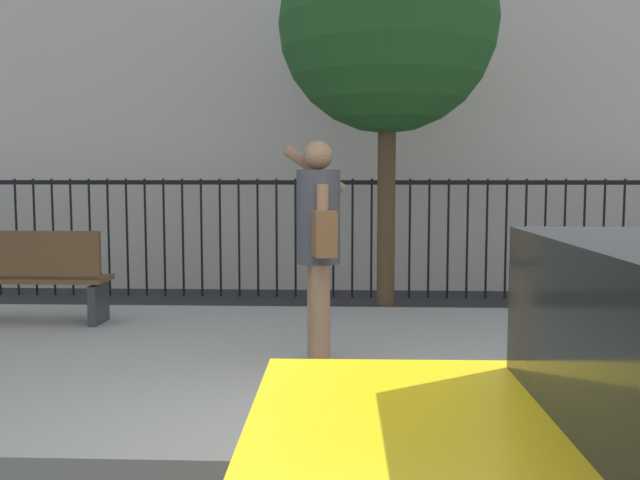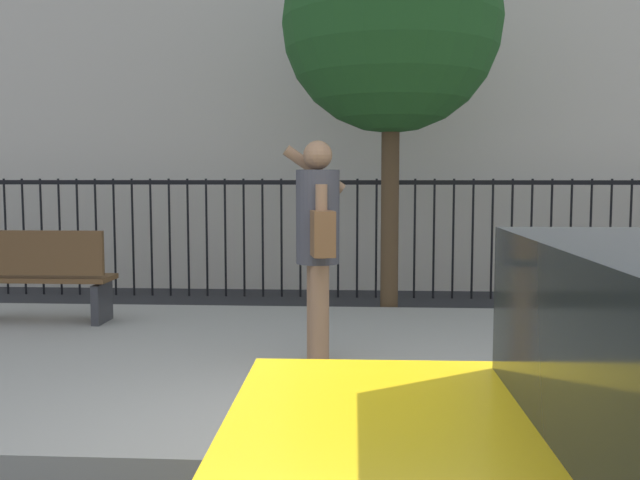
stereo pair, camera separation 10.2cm
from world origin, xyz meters
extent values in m
cube|color=#9E9B93|center=(0.00, 2.20, 0.07)|extent=(28.00, 4.40, 0.15)
cube|color=black|center=(0.00, 5.90, 1.55)|extent=(12.00, 0.04, 0.06)
cylinder|color=black|center=(-4.72, 5.90, 0.80)|extent=(0.03, 0.03, 1.60)
cylinder|color=black|center=(-4.47, 5.90, 0.80)|extent=(0.03, 0.03, 1.60)
cylinder|color=black|center=(-4.21, 5.90, 0.80)|extent=(0.03, 0.03, 1.60)
cylinder|color=black|center=(-3.96, 5.90, 0.80)|extent=(0.03, 0.03, 1.60)
cylinder|color=black|center=(-3.70, 5.90, 0.80)|extent=(0.03, 0.03, 1.60)
cylinder|color=black|center=(-3.45, 5.90, 0.80)|extent=(0.03, 0.03, 1.60)
cylinder|color=black|center=(-3.19, 5.90, 0.80)|extent=(0.03, 0.03, 1.60)
cylinder|color=black|center=(-2.94, 5.90, 0.80)|extent=(0.03, 0.03, 1.60)
cylinder|color=black|center=(-2.68, 5.90, 0.80)|extent=(0.03, 0.03, 1.60)
cylinder|color=black|center=(-2.43, 5.90, 0.80)|extent=(0.03, 0.03, 1.60)
cylinder|color=black|center=(-2.17, 5.90, 0.80)|extent=(0.03, 0.03, 1.60)
cylinder|color=black|center=(-1.91, 5.90, 0.80)|extent=(0.03, 0.03, 1.60)
cylinder|color=black|center=(-1.66, 5.90, 0.80)|extent=(0.03, 0.03, 1.60)
cylinder|color=black|center=(-1.40, 5.90, 0.80)|extent=(0.03, 0.03, 1.60)
cylinder|color=black|center=(-1.15, 5.90, 0.80)|extent=(0.03, 0.03, 1.60)
cylinder|color=black|center=(-0.89, 5.90, 0.80)|extent=(0.03, 0.03, 1.60)
cylinder|color=black|center=(-0.64, 5.90, 0.80)|extent=(0.03, 0.03, 1.60)
cylinder|color=black|center=(-0.38, 5.90, 0.80)|extent=(0.03, 0.03, 1.60)
cylinder|color=black|center=(-0.13, 5.90, 0.80)|extent=(0.03, 0.03, 1.60)
cylinder|color=black|center=(0.13, 5.90, 0.80)|extent=(0.03, 0.03, 1.60)
cylinder|color=black|center=(0.38, 5.90, 0.80)|extent=(0.03, 0.03, 1.60)
cylinder|color=black|center=(0.64, 5.90, 0.80)|extent=(0.03, 0.03, 1.60)
cylinder|color=black|center=(0.89, 5.90, 0.80)|extent=(0.03, 0.03, 1.60)
cylinder|color=black|center=(1.15, 5.90, 0.80)|extent=(0.03, 0.03, 1.60)
cylinder|color=black|center=(1.40, 5.90, 0.80)|extent=(0.03, 0.03, 1.60)
cylinder|color=black|center=(1.66, 5.90, 0.80)|extent=(0.03, 0.03, 1.60)
cylinder|color=black|center=(1.91, 5.90, 0.80)|extent=(0.03, 0.03, 1.60)
cylinder|color=black|center=(2.17, 5.90, 0.80)|extent=(0.03, 0.03, 1.60)
cylinder|color=black|center=(2.43, 5.90, 0.80)|extent=(0.03, 0.03, 1.60)
cylinder|color=black|center=(2.68, 5.90, 0.80)|extent=(0.03, 0.03, 1.60)
cylinder|color=black|center=(2.94, 5.90, 0.80)|extent=(0.03, 0.03, 1.60)
cylinder|color=black|center=(3.19, 5.90, 0.80)|extent=(0.03, 0.03, 1.60)
cylinder|color=black|center=(3.45, 5.90, 0.80)|extent=(0.03, 0.03, 1.60)
cylinder|color=black|center=(3.70, 5.90, 0.80)|extent=(0.03, 0.03, 1.60)
cylinder|color=#936B4C|center=(-0.18, 2.05, 0.55)|extent=(0.15, 0.15, 0.80)
cylinder|color=#936B4C|center=(-0.14, 1.85, 0.55)|extent=(0.15, 0.15, 0.80)
cylinder|color=#3F3F47|center=(-0.16, 1.95, 1.32)|extent=(0.40, 0.40, 0.73)
sphere|color=#936B4C|center=(-0.16, 1.95, 1.80)|extent=(0.23, 0.23, 0.23)
cylinder|color=#936B4C|center=(-0.20, 2.15, 1.69)|extent=(0.52, 0.19, 0.39)
cylinder|color=#936B4C|center=(-0.12, 1.75, 1.29)|extent=(0.09, 0.09, 0.56)
cube|color=black|center=(-0.13, 2.11, 1.78)|extent=(0.02, 0.07, 0.15)
cube|color=brown|center=(-0.11, 1.70, 1.21)|extent=(0.21, 0.31, 0.34)
cube|color=brown|center=(-3.15, 3.40, 0.60)|extent=(1.60, 0.45, 0.05)
cube|color=brown|center=(-3.15, 3.21, 0.88)|extent=(1.60, 0.06, 0.44)
cube|color=#333338|center=(-2.45, 3.40, 0.35)|extent=(0.08, 0.41, 0.40)
cylinder|color=#4C3823|center=(0.51, 4.55, 1.33)|extent=(0.20, 0.20, 2.67)
sphere|color=#235623|center=(0.51, 4.55, 3.35)|extent=(2.46, 2.46, 2.46)
camera|label=1|loc=(0.08, -3.55, 1.64)|focal=39.65mm
camera|label=2|loc=(0.18, -3.54, 1.64)|focal=39.65mm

